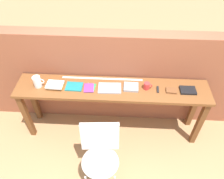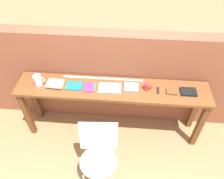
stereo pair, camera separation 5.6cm
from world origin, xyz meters
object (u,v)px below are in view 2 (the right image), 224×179
at_px(pamphlet_pile_colourful, 90,87).
at_px(book_open_centre, 110,88).
at_px(chair_white_moulded, 99,153).
at_px(book_stack_leftmost, 56,84).
at_px(pitcher_white, 38,80).
at_px(book_repair_rightmost, 188,92).
at_px(leather_journal_brown, 172,92).
at_px(magazine_cycling, 75,86).
at_px(mug, 147,86).
at_px(multitool_folded, 158,90).

distance_m(pamphlet_pile_colourful, book_open_centre, 0.26).
xyz_separation_m(chair_white_moulded, book_stack_leftmost, (-0.63, 0.71, 0.38)).
bearing_deg(chair_white_moulded, book_stack_leftmost, 131.47).
relative_size(pitcher_white, book_stack_leftmost, 0.84).
distance_m(pitcher_white, pamphlet_pile_colourful, 0.67).
distance_m(pamphlet_pile_colourful, book_repair_rightmost, 1.24).
bearing_deg(leather_journal_brown, book_stack_leftmost, -175.79).
bearing_deg(magazine_cycling, mug, 2.96).
bearing_deg(magazine_cycling, multitool_folded, 1.74).
bearing_deg(mug, magazine_cycling, -178.52).
relative_size(multitool_folded, book_repair_rightmost, 0.56).
relative_size(magazine_cycling, mug, 1.93).
bearing_deg(pitcher_white, chair_white_moulded, -40.03).
xyz_separation_m(pitcher_white, magazine_cycling, (0.46, 0.01, -0.07)).
bearing_deg(book_stack_leftmost, leather_journal_brown, -0.04).
bearing_deg(multitool_folded, book_open_centre, -178.91).
bearing_deg(pitcher_white, mug, 1.32).
xyz_separation_m(magazine_cycling, leather_journal_brown, (1.24, -0.01, 0.00)).
relative_size(chair_white_moulded, book_open_centre, 3.06).
bearing_deg(chair_white_moulded, book_open_centre, 84.61).
relative_size(book_stack_leftmost, mug, 1.98).
height_order(chair_white_moulded, book_stack_leftmost, book_stack_leftmost).
bearing_deg(book_stack_leftmost, pitcher_white, 179.74).
xyz_separation_m(chair_white_moulded, book_repair_rightmost, (1.05, 0.73, 0.37)).
distance_m(chair_white_moulded, pamphlet_pile_colourful, 0.82).
height_order(chair_white_moulded, book_repair_rightmost, book_repair_rightmost).
distance_m(book_stack_leftmost, multitool_folded, 1.31).
height_order(magazine_cycling, mug, mug).
bearing_deg(book_repair_rightmost, pamphlet_pile_colourful, 179.86).
relative_size(book_stack_leftmost, book_open_centre, 0.75).
xyz_separation_m(chair_white_moulded, leather_journal_brown, (0.85, 0.71, 0.37)).
bearing_deg(book_repair_rightmost, multitool_folded, 179.20).
distance_m(magazine_cycling, book_repair_rightmost, 1.44).
distance_m(book_stack_leftmost, magazine_cycling, 0.24).
bearing_deg(chair_white_moulded, pamphlet_pile_colourful, 104.84).
height_order(book_open_centre, leather_journal_brown, leather_journal_brown).
relative_size(book_open_centre, leather_journal_brown, 2.24).
bearing_deg(pamphlet_pile_colourful, pitcher_white, 180.00).
relative_size(chair_white_moulded, magazine_cycling, 4.21).
bearing_deg(book_repair_rightmost, book_stack_leftmost, 179.74).
distance_m(magazine_cycling, mug, 0.93).
height_order(pamphlet_pile_colourful, book_repair_rightmost, book_repair_rightmost).
relative_size(mug, leather_journal_brown, 0.85).
bearing_deg(magazine_cycling, pitcher_white, -177.55).
height_order(pitcher_white, magazine_cycling, pitcher_white).
relative_size(pitcher_white, pamphlet_pile_colourful, 0.99).
xyz_separation_m(mug, book_repair_rightmost, (0.52, -0.02, -0.03)).
xyz_separation_m(chair_white_moulded, pitcher_white, (-0.85, 0.72, 0.43)).
xyz_separation_m(mug, multitool_folded, (0.14, -0.02, -0.04)).
relative_size(book_stack_leftmost, magazine_cycling, 1.03).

